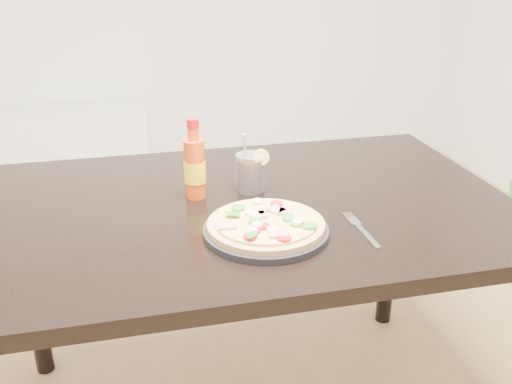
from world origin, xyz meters
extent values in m
cube|color=black|center=(0.08, 0.04, 0.73)|extent=(1.40, 0.90, 0.04)
cylinder|color=black|center=(-0.56, 0.43, 0.35)|extent=(0.06, 0.06, 0.71)
cylinder|color=black|center=(0.72, 0.43, 0.35)|extent=(0.06, 0.06, 0.71)
cylinder|color=black|center=(0.08, -0.15, 0.76)|extent=(0.29, 0.29, 0.02)
cylinder|color=tan|center=(0.08, -0.15, 0.77)|extent=(0.27, 0.27, 0.01)
cylinder|color=#F4E46A|center=(0.08, -0.15, 0.78)|extent=(0.24, 0.24, 0.01)
cube|color=#D0828B|center=(0.07, -0.13, 0.79)|extent=(0.04, 0.04, 0.01)
cube|color=#D0828B|center=(0.14, -0.12, 0.79)|extent=(0.05, 0.05, 0.01)
cube|color=#D0828B|center=(0.07, -0.11, 0.79)|extent=(0.05, 0.05, 0.01)
cube|color=#D0828B|center=(0.09, -0.23, 0.79)|extent=(0.04, 0.04, 0.01)
cube|color=#D0828B|center=(-0.01, -0.17, 0.79)|extent=(0.04, 0.04, 0.01)
cube|color=#D0828B|center=(0.12, -0.11, 0.79)|extent=(0.05, 0.05, 0.01)
cylinder|color=red|center=(0.13, -0.08, 0.79)|extent=(0.03, 0.03, 0.01)
cylinder|color=red|center=(0.04, -0.20, 0.79)|extent=(0.03, 0.03, 0.01)
cylinder|color=red|center=(0.07, -0.19, 0.79)|extent=(0.03, 0.03, 0.01)
cylinder|color=red|center=(0.10, -0.25, 0.79)|extent=(0.03, 0.03, 0.01)
cylinder|color=red|center=(0.03, -0.23, 0.79)|extent=(0.03, 0.03, 0.01)
cylinder|color=#3A832B|center=(0.15, -0.19, 0.79)|extent=(0.03, 0.03, 0.01)
cylinder|color=#3A832B|center=(0.17, -0.21, 0.79)|extent=(0.03, 0.03, 0.01)
cylinder|color=#3A832B|center=(0.06, -0.16, 0.79)|extent=(0.03, 0.03, 0.01)
cylinder|color=#3A832B|center=(0.03, -0.08, 0.79)|extent=(0.03, 0.03, 0.01)
cylinder|color=#3A832B|center=(0.14, -0.16, 0.79)|extent=(0.03, 0.03, 0.01)
ellipsoid|color=silver|center=(0.05, -0.11, 0.79)|extent=(0.03, 0.03, 0.01)
ellipsoid|color=silver|center=(0.06, -0.18, 0.79)|extent=(0.03, 0.03, 0.01)
ellipsoid|color=silver|center=(0.15, -0.18, 0.79)|extent=(0.03, 0.03, 0.01)
ellipsoid|color=silver|center=(0.08, -0.20, 0.79)|extent=(0.03, 0.03, 0.01)
ellipsoid|color=silver|center=(0.06, -0.12, 0.79)|extent=(0.03, 0.03, 0.01)
ellipsoid|color=silver|center=(0.09, -0.05, 0.79)|extent=(0.03, 0.03, 0.01)
ellipsoid|color=silver|center=(0.04, -0.20, 0.79)|extent=(0.03, 0.03, 0.01)
ellipsoid|color=#2D721B|center=(0.01, -0.12, 0.80)|extent=(0.05, 0.04, 0.00)
ellipsoid|color=#2D721B|center=(0.03, -0.23, 0.80)|extent=(0.04, 0.05, 0.00)
cylinder|color=#D8440C|center=(-0.05, 0.10, 0.83)|extent=(0.07, 0.07, 0.16)
cylinder|color=yellow|center=(-0.05, 0.10, 0.82)|extent=(0.06, 0.06, 0.06)
cylinder|color=#D8440C|center=(-0.05, 0.10, 0.93)|extent=(0.03, 0.03, 0.03)
cylinder|color=red|center=(-0.05, 0.10, 0.95)|extent=(0.03, 0.03, 0.02)
cylinder|color=black|center=(0.11, 0.11, 0.80)|extent=(0.07, 0.07, 0.09)
cylinder|color=silver|center=(0.11, 0.11, 0.80)|extent=(0.08, 0.08, 0.10)
cylinder|color=#F2E059|center=(0.13, 0.09, 0.85)|extent=(0.04, 0.01, 0.04)
cylinder|color=#B2B2B7|center=(0.10, 0.12, 0.83)|extent=(0.03, 0.06, 0.17)
cube|color=silver|center=(0.31, -0.22, 0.75)|extent=(0.01, 0.12, 0.00)
cube|color=silver|center=(0.31, -0.14, 0.75)|extent=(0.02, 0.04, 0.00)
cube|color=silver|center=(0.30, -0.11, 0.75)|extent=(0.00, 0.03, 0.00)
cube|color=silver|center=(0.30, -0.11, 0.75)|extent=(0.00, 0.03, 0.00)
cube|color=silver|center=(0.31, -0.11, 0.75)|extent=(0.00, 0.03, 0.00)
cube|color=silver|center=(0.32, -0.11, 0.75)|extent=(0.00, 0.03, 0.00)
cube|color=white|center=(-0.80, 2.07, 0.25)|extent=(1.40, 0.34, 0.50)
camera|label=1|loc=(-0.21, -1.30, 1.37)|focal=40.00mm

